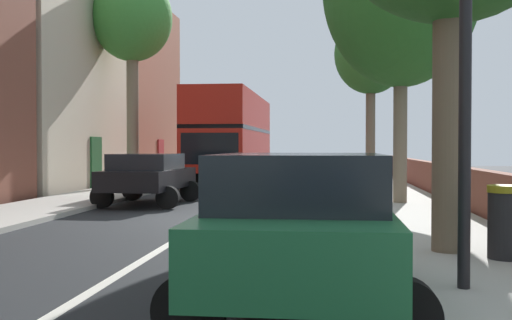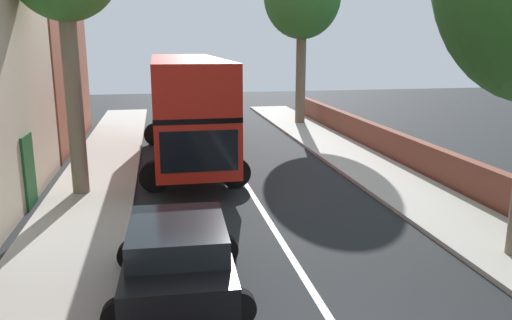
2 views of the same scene
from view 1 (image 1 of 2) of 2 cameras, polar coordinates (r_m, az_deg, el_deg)
ground_plane at (r=14.68m, az=-4.29°, el=-5.47°), size 84.00×84.00×0.00m
road_centre_line at (r=14.68m, az=-4.29°, el=-5.46°), size 0.16×54.00×0.01m
sidewalk_left at (r=16.33m, az=-21.48°, el=-4.66°), size 2.60×60.00×0.12m
sidewalk_right at (r=14.56m, az=15.08°, el=-5.33°), size 2.60×60.00×0.12m
boundary_wall_right at (r=14.81m, az=21.05°, el=-3.25°), size 0.36×54.00×1.16m
double_decker_bus at (r=28.87m, az=-2.22°, el=2.52°), size 3.59×11.17×4.06m
parked_car_black_left_1 at (r=18.57m, az=-9.84°, el=-1.36°), size 2.61×4.03×1.50m
parked_car_green_right_2 at (r=6.48m, az=4.13°, el=-5.70°), size 2.44×4.10×1.65m
street_tree_left_2 at (r=26.48m, az=-11.26°, el=12.34°), size 3.26×3.26×8.61m
street_tree_right_5 at (r=37.26m, az=10.46°, el=9.42°), size 4.22×4.22×9.33m
litter_bin_right at (r=9.58m, az=21.97°, el=-5.27°), size 0.55×0.55×1.05m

